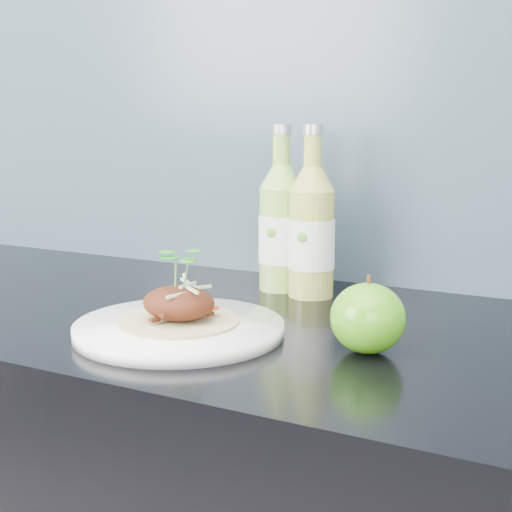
% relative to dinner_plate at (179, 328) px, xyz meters
% --- Properties ---
extents(subway_backsplash, '(4.00, 0.02, 0.70)m').
position_rel_dinner_plate_xyz_m(subway_backsplash, '(0.07, 0.41, 0.34)').
color(subway_backsplash, '#698CA6').
rests_on(subway_backsplash, kitchen_counter).
extents(dinner_plate, '(0.34, 0.34, 0.02)m').
position_rel_dinner_plate_xyz_m(dinner_plate, '(0.00, 0.00, 0.00)').
color(dinner_plate, white).
rests_on(dinner_plate, kitchen_counter).
extents(pork_taco, '(0.16, 0.16, 0.10)m').
position_rel_dinner_plate_xyz_m(pork_taco, '(0.00, 0.00, 0.04)').
color(pork_taco, tan).
rests_on(pork_taco, dinner_plate).
extents(green_apple, '(0.12, 0.12, 0.09)m').
position_rel_dinner_plate_xyz_m(green_apple, '(0.24, 0.04, 0.03)').
color(green_apple, '#3A860E').
rests_on(green_apple, kitchen_counter).
extents(cider_bottle_left, '(0.08, 0.08, 0.27)m').
position_rel_dinner_plate_xyz_m(cider_bottle_left, '(0.00, 0.29, 0.09)').
color(cider_bottle_left, '#93C250').
rests_on(cider_bottle_left, kitchen_counter).
extents(cider_bottle_right, '(0.09, 0.09, 0.27)m').
position_rel_dinner_plate_xyz_m(cider_bottle_right, '(0.07, 0.27, 0.09)').
color(cider_bottle_right, '#A4B64B').
rests_on(cider_bottle_right, kitchen_counter).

